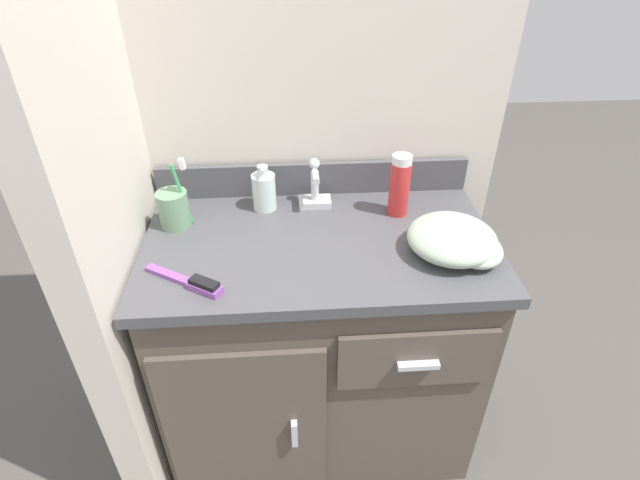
# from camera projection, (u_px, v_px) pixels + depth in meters

# --- Properties ---
(ground_plane) EXTENTS (6.00, 6.00, 0.00)m
(ground_plane) POSITION_uv_depth(u_px,v_px,m) (319.00, 421.00, 1.70)
(ground_plane) COLOR #4C4742
(wall_back) EXTENTS (1.07, 0.08, 2.20)m
(wall_back) POSITION_uv_depth(u_px,v_px,m) (311.00, 66.00, 1.31)
(wall_back) COLOR beige
(wall_back) RESTS_ON ground_plane
(wall_left) EXTENTS (0.08, 0.59, 2.20)m
(wall_left) POSITION_uv_depth(u_px,v_px,m) (81.00, 112.00, 1.04)
(wall_left) COLOR beige
(wall_left) RESTS_ON ground_plane
(vanity) EXTENTS (0.89, 0.53, 0.75)m
(vanity) POSITION_uv_depth(u_px,v_px,m) (319.00, 341.00, 1.47)
(vanity) COLOR brown
(vanity) RESTS_ON ground_plane
(backsplash) EXTENTS (0.89, 0.02, 0.10)m
(backsplash) POSITION_uv_depth(u_px,v_px,m) (313.00, 179.00, 1.44)
(backsplash) COLOR #4C4C51
(backsplash) RESTS_ON vanity
(sink_faucet) EXTENTS (0.09, 0.09, 0.14)m
(sink_faucet) POSITION_uv_depth(u_px,v_px,m) (315.00, 190.00, 1.38)
(sink_faucet) COLOR silver
(sink_faucet) RESTS_ON vanity
(toothbrush_cup) EXTENTS (0.09, 0.08, 0.19)m
(toothbrush_cup) POSITION_uv_depth(u_px,v_px,m) (174.00, 209.00, 1.30)
(toothbrush_cup) COLOR gray
(toothbrush_cup) RESTS_ON vanity
(soap_dispenser) EXTENTS (0.07, 0.07, 0.13)m
(soap_dispenser) POSITION_uv_depth(u_px,v_px,m) (264.00, 191.00, 1.37)
(soap_dispenser) COLOR silver
(soap_dispenser) RESTS_ON vanity
(shaving_cream_can) EXTENTS (0.05, 0.05, 0.17)m
(shaving_cream_can) POSITION_uv_depth(u_px,v_px,m) (400.00, 185.00, 1.33)
(shaving_cream_can) COLOR red
(shaving_cream_can) RESTS_ON vanity
(hairbrush) EXTENTS (0.19, 0.13, 0.03)m
(hairbrush) POSITION_uv_depth(u_px,v_px,m) (193.00, 282.00, 1.11)
(hairbrush) COLOR purple
(hairbrush) RESTS_ON vanity
(hand_towel) EXTENTS (0.22, 0.22, 0.08)m
(hand_towel) POSITION_uv_depth(u_px,v_px,m) (457.00, 241.00, 1.20)
(hand_towel) COLOR #A8BCA3
(hand_towel) RESTS_ON vanity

